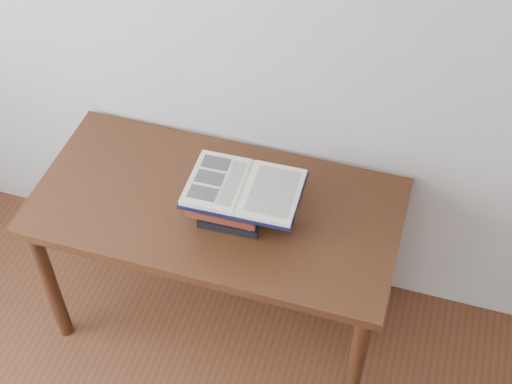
% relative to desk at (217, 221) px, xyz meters
% --- Properties ---
extents(desk, '(1.38, 0.69, 0.74)m').
position_rel_desk_xyz_m(desk, '(0.00, 0.00, 0.00)').
color(desk, '#452611').
rests_on(desk, ground).
extents(book_stack, '(0.27, 0.19, 0.15)m').
position_rel_desk_xyz_m(book_stack, '(0.07, -0.04, 0.17)').
color(book_stack, black).
rests_on(book_stack, desk).
extents(open_book, '(0.41, 0.29, 0.03)m').
position_rel_desk_xyz_m(open_book, '(0.12, -0.04, 0.26)').
color(open_book, black).
rests_on(open_book, book_stack).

